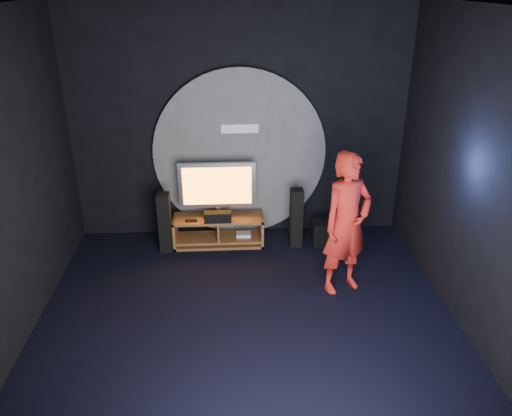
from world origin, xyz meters
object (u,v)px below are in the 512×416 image
at_px(media_console, 219,232).
at_px(player, 347,224).
at_px(tv, 217,187).
at_px(tower_speaker_left, 165,223).
at_px(tower_speaker_right, 296,218).
at_px(subwoofer, 323,232).

bearing_deg(media_console, player, -38.40).
distance_m(tv, tower_speaker_left, 0.93).
bearing_deg(tv, tower_speaker_right, -8.57).
bearing_deg(tower_speaker_right, media_console, 174.64).
xyz_separation_m(tv, tower_speaker_left, (-0.78, -0.22, -0.45)).
relative_size(tv, tower_speaker_left, 1.24).
height_order(tv, tower_speaker_left, tv).
bearing_deg(player, subwoofer, 67.76).
xyz_separation_m(tv, tower_speaker_right, (1.17, -0.18, -0.45)).
relative_size(media_console, player, 0.73).
bearing_deg(subwoofer, media_console, 177.30).
bearing_deg(subwoofer, player, -88.20).
relative_size(tv, subwoofer, 3.09).
bearing_deg(tv, player, -39.70).
height_order(tower_speaker_left, subwoofer, tower_speaker_left).
bearing_deg(tower_speaker_right, subwoofer, 4.59).
bearing_deg(tv, subwoofer, -5.09).
bearing_deg(tower_speaker_left, subwoofer, 1.88).
height_order(tv, subwoofer, tv).
xyz_separation_m(subwoofer, player, (0.04, -1.22, 0.75)).
bearing_deg(player, tower_speaker_right, 87.44).
xyz_separation_m(tower_speaker_right, player, (0.46, -1.18, 0.48)).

